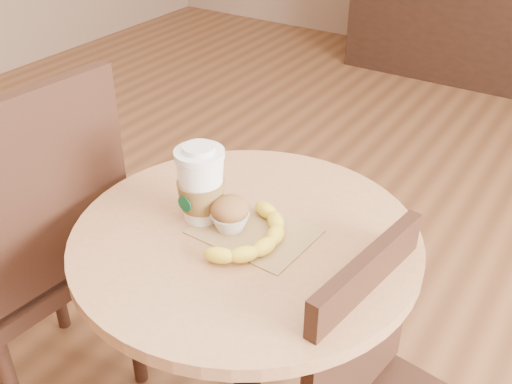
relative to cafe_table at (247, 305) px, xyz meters
The scene contains 6 objects.
cafe_table is the anchor object (origin of this frame).
chair_left 0.58m from the cafe_table, 165.33° to the right, with size 0.49×0.49×1.03m.
kraft_bag 0.21m from the cafe_table, 38.41° to the left, with size 0.24×0.18×0.00m, color #A07D4D.
coffee_cup 0.30m from the cafe_table, behind, with size 0.11×0.11×0.18m.
muffin 0.25m from the cafe_table, 169.19° to the right, with size 0.08×0.08×0.07m.
banana 0.23m from the cafe_table, 28.39° to the right, with size 0.13×0.25×0.03m, color yellow, non-canonical shape.
Camera 1 is at (0.59, -0.89, 1.49)m, focal length 42.00 mm.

